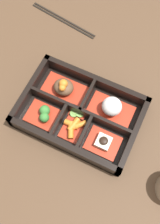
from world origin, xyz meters
TOP-DOWN VIEW (x-y plane):
  - ground_plane at (0.00, 0.00)m, footprint 3.00×3.00m
  - bento_base at (0.00, 0.00)m, footprint 0.31×0.21m
  - bento_rim at (-0.00, -0.00)m, footprint 0.31×0.21m
  - bowl_stew at (-0.07, 0.04)m, footprint 0.12×0.07m
  - bowl_rice at (0.07, 0.04)m, footprint 0.12×0.07m
  - bowl_greens at (-0.08, -0.05)m, footprint 0.08×0.07m
  - bowl_carrots at (0.00, -0.04)m, footprint 0.06×0.07m
  - bowl_tofu at (0.09, -0.05)m, footprint 0.08×0.07m
  - bowl_pickles at (-0.01, -0.00)m, footprint 0.04×0.03m
  - chopsticks at (-0.19, 0.27)m, footprint 0.23×0.05m

SIDE VIEW (x-z plane):
  - ground_plane at x=0.00m, z-range 0.00..0.00m
  - chopsticks at x=-0.19m, z-range 0.00..0.01m
  - bento_base at x=0.00m, z-range 0.00..0.01m
  - bowl_pickles at x=-0.01m, z-range 0.01..0.02m
  - bowl_tofu at x=0.09m, z-range 0.00..0.03m
  - bowl_carrots at x=0.00m, z-range 0.01..0.03m
  - bowl_greens at x=-0.08m, z-range 0.01..0.04m
  - bento_rim at x=0.00m, z-range 0.00..0.05m
  - bowl_stew at x=-0.07m, z-range 0.00..0.06m
  - bowl_rice at x=0.07m, z-range 0.01..0.06m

